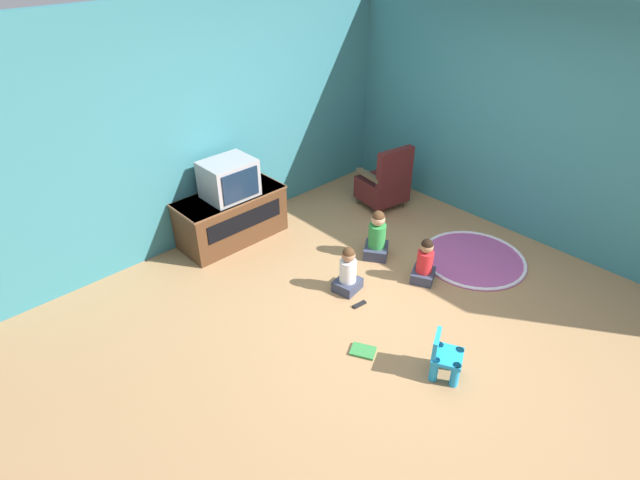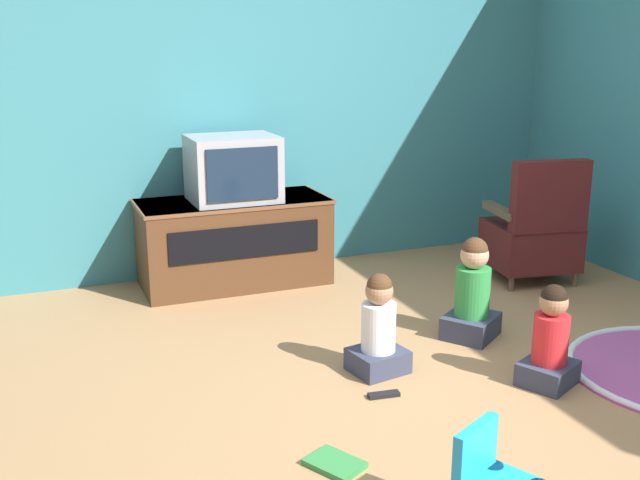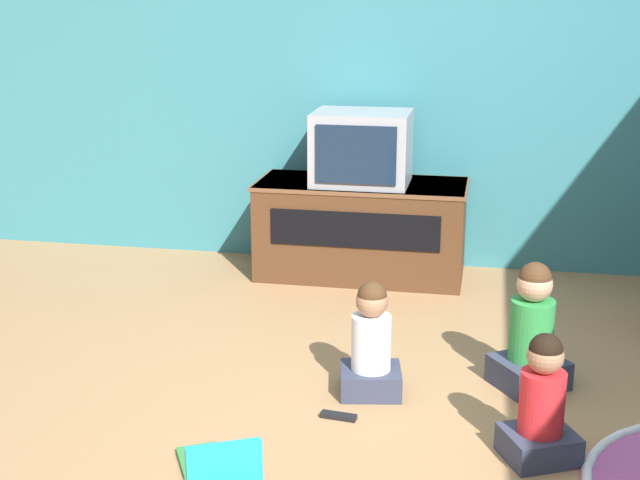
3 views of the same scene
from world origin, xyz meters
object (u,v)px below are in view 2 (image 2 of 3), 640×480
Objects in this scene: tv_cabinet at (234,240)px; remote_control at (384,395)px; television at (233,169)px; book at (335,464)px; black_armchair at (534,233)px; child_watching_right at (550,342)px; child_watching_center at (472,295)px; child_watching_left at (378,330)px.

tv_cabinet reaches higher than remote_control.
tv_cabinet is 0.49m from television.
tv_cabinet is at bearing 90.00° from television.
book is 0.63m from remote_control.
tv_cabinet is 2.03m from black_armchair.
television is 1.11× the size of child_watching_right.
television is at bearing 90.06° from child_watching_right.
black_armchair is at bearing -81.19° from book.
television is 0.98× the size of child_watching_center.
remote_control is at bearing 44.10° from black_armchair.
television is at bearing -90.00° from tv_cabinet.
black_armchair is 3.29× the size of book.
book is at bearing -137.14° from child_watching_left.
remote_control is at bearing -84.19° from television.
black_armchair reaches higher than book.
child_watching_center is (-0.94, -0.69, -0.09)m from black_armchair.
television is 2.44m from book.
child_watching_center is at bearing -141.88° from remote_control.
child_watching_center is 3.73× the size of remote_control.
tv_cabinet is 1.46× the size of black_armchair.
child_watching_left is at bearing -79.84° from television.
television reaches higher than black_armchair.
child_watching_right is at bearing -64.40° from tv_cabinet.
book is at bearing -96.24° from tv_cabinet.
child_watching_right is at bearing -42.03° from child_watching_left.
tv_cabinet is at bearing -34.30° from book.
child_watching_center reaches higher than remote_control.
black_armchair is 1.71× the size of child_watching_right.
child_watching_right is (0.02, -0.64, -0.03)m from child_watching_center.
child_watching_left is (0.28, -1.59, -0.57)m from television.
tv_cabinet reaches higher than child_watching_right.
tv_cabinet is 4.80× the size of book.
child_watching_left is at bearing -80.02° from tv_cabinet.
remote_control is at bearing -72.32° from book.
remote_control is at bearing -84.28° from tv_cabinet.
child_watching_center is at bearing 6.93° from child_watching_left.
black_armchair is 1.68× the size of child_watching_left.
tv_cabinet reaches higher than child_watching_left.
child_watching_right is (0.98, -2.05, -0.08)m from tv_cabinet.
black_armchair is at bearing 29.63° from child_watching_right.
tv_cabinet is 8.16× the size of remote_control.
child_watching_left is at bearing 39.08° from black_armchair.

